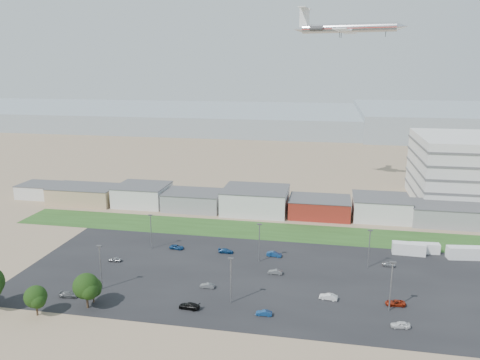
% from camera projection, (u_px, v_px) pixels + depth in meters
% --- Properties ---
extents(ground, '(700.00, 700.00, 0.00)m').
position_uv_depth(ground, '(230.00, 318.00, 94.12)').
color(ground, '#7E6B50').
rests_on(ground, ground).
extents(parking_lot, '(120.00, 50.00, 0.01)m').
position_uv_depth(parking_lot, '(267.00, 277.00, 112.28)').
color(parking_lot, black).
rests_on(parking_lot, ground).
extents(grass_strip, '(160.00, 16.00, 0.02)m').
position_uv_depth(grass_strip, '(265.00, 231.00, 143.73)').
color(grass_strip, '#26491B').
rests_on(grass_strip, ground).
extents(hills_backdrop, '(700.00, 200.00, 9.00)m').
position_uv_depth(hills_backdrop, '(357.00, 122.00, 386.24)').
color(hills_backdrop, gray).
rests_on(hills_backdrop, ground).
extents(building_row, '(170.00, 20.00, 8.00)m').
position_uv_depth(building_row, '(225.00, 199.00, 164.02)').
color(building_row, silver).
rests_on(building_row, ground).
extents(box_trailer_a, '(8.62, 3.02, 3.19)m').
position_uv_depth(box_trailer_a, '(409.00, 249.00, 125.46)').
color(box_trailer_a, silver).
rests_on(box_trailer_a, ground).
extents(box_trailer_b, '(7.46, 2.77, 2.75)m').
position_uv_depth(box_trailer_b, '(425.00, 248.00, 126.43)').
color(box_trailer_b, silver).
rests_on(box_trailer_b, ground).
extents(box_trailer_c, '(9.00, 3.80, 3.27)m').
position_uv_depth(box_trailer_c, '(464.00, 253.00, 122.58)').
color(box_trailer_c, silver).
rests_on(box_trailer_c, ground).
extents(tree_mid, '(4.83, 4.83, 7.24)m').
position_uv_depth(tree_mid, '(36.00, 299.00, 94.20)').
color(tree_mid, black).
rests_on(tree_mid, ground).
extents(tree_right, '(5.78, 5.78, 8.67)m').
position_uv_depth(tree_right, '(86.00, 289.00, 96.95)').
color(tree_right, black).
rests_on(tree_right, ground).
extents(tree_near, '(4.20, 4.20, 6.30)m').
position_uv_depth(tree_near, '(93.00, 289.00, 99.46)').
color(tree_near, black).
rests_on(tree_near, ground).
extents(lightpole_front_l, '(1.23, 0.51, 10.49)m').
position_uv_depth(lightpole_front_l, '(101.00, 267.00, 105.09)').
color(lightpole_front_l, slate).
rests_on(lightpole_front_l, ground).
extents(lightpole_front_m, '(1.20, 0.50, 10.23)m').
position_uv_depth(lightpole_front_m, '(231.00, 280.00, 98.95)').
color(lightpole_front_m, slate).
rests_on(lightpole_front_m, ground).
extents(lightpole_front_r, '(1.28, 0.53, 10.91)m').
position_uv_depth(lightpole_front_r, '(391.00, 287.00, 95.49)').
color(lightpole_front_r, slate).
rests_on(lightpole_front_r, ground).
extents(lightpole_back_l, '(1.15, 0.48, 9.78)m').
position_uv_depth(lightpole_back_l, '(151.00, 232.00, 128.76)').
color(lightpole_back_l, slate).
rests_on(lightpole_back_l, ground).
extents(lightpole_back_m, '(1.21, 0.50, 10.26)m').
position_uv_depth(lightpole_back_m, '(259.00, 243.00, 120.00)').
color(lightpole_back_m, slate).
rests_on(lightpole_back_m, ground).
extents(lightpole_back_r, '(1.17, 0.49, 9.92)m').
position_uv_depth(lightpole_back_r, '(369.00, 249.00, 116.46)').
color(lightpole_back_r, slate).
rests_on(lightpole_back_r, ground).
extents(airliner, '(46.36, 35.64, 12.38)m').
position_uv_depth(airliner, '(348.00, 28.00, 172.08)').
color(airliner, silver).
extents(parked_car_0, '(4.34, 2.34, 1.16)m').
position_uv_depth(parked_car_0, '(395.00, 303.00, 98.80)').
color(parked_car_0, maroon).
rests_on(parked_car_0, ground).
extents(parked_car_1, '(4.09, 1.89, 1.30)m').
position_uv_depth(parked_car_1, '(328.00, 297.00, 101.29)').
color(parked_car_1, silver).
rests_on(parked_car_1, ground).
extents(parked_car_2, '(3.81, 1.85, 1.25)m').
position_uv_depth(parked_car_2, '(400.00, 325.00, 90.38)').
color(parked_car_2, silver).
rests_on(parked_car_2, ground).
extents(parked_car_3, '(4.66, 2.28, 1.30)m').
position_uv_depth(parked_car_3, '(189.00, 306.00, 97.42)').
color(parked_car_3, black).
rests_on(parked_car_3, ground).
extents(parked_car_4, '(3.41, 1.29, 1.11)m').
position_uv_depth(parked_car_4, '(207.00, 286.00, 106.65)').
color(parked_car_4, '#595B5E').
rests_on(parked_car_4, ground).
extents(parked_car_5, '(3.39, 1.47, 1.14)m').
position_uv_depth(parked_car_5, '(115.00, 259.00, 121.03)').
color(parked_car_5, '#A5A5AA').
rests_on(parked_car_5, ground).
extents(parked_car_6, '(4.08, 1.66, 1.18)m').
position_uv_depth(parked_car_6, '(226.00, 251.00, 126.59)').
color(parked_car_6, navy).
rests_on(parked_car_6, ground).
extents(parked_car_7, '(3.51, 1.33, 1.14)m').
position_uv_depth(parked_car_7, '(275.00, 272.00, 113.76)').
color(parked_car_7, '#595B5E').
rests_on(parked_car_7, ground).
extents(parked_car_8, '(3.26, 1.42, 1.09)m').
position_uv_depth(parked_car_8, '(389.00, 264.00, 118.04)').
color(parked_car_8, '#A5A5AA').
rests_on(parked_car_8, ground).
extents(parked_car_9, '(4.19, 2.31, 1.11)m').
position_uv_depth(parked_car_9, '(177.00, 247.00, 129.33)').
color(parked_car_9, navy).
rests_on(parked_car_9, ground).
extents(parked_car_10, '(4.43, 2.20, 1.24)m').
position_uv_depth(parked_car_10, '(69.00, 294.00, 102.40)').
color(parked_car_10, '#595B5E').
rests_on(parked_car_10, ground).
extents(parked_car_11, '(4.14, 1.85, 1.32)m').
position_uv_depth(parked_car_11, '(274.00, 254.00, 124.17)').
color(parked_car_11, navy).
rests_on(parked_car_11, ground).
extents(parked_car_13, '(3.34, 1.26, 1.09)m').
position_uv_depth(parked_car_13, '(264.00, 313.00, 94.83)').
color(parked_car_13, navy).
rests_on(parked_car_13, ground).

